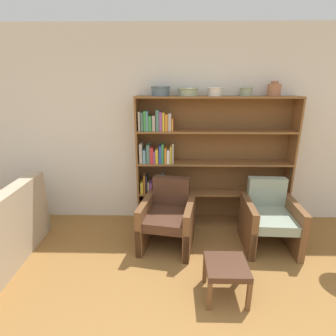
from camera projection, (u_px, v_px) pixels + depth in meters
wall_back at (191, 129)px, 3.75m from camera, size 12.00×0.06×2.75m
bookshelf at (198, 165)px, 3.73m from camera, size 2.17×0.30×1.84m
bowl_cream at (160, 90)px, 3.41m from camera, size 0.25×0.25×0.13m
bowl_brass at (188, 91)px, 3.40m from camera, size 0.28×0.28×0.10m
bowl_olive at (215, 91)px, 3.40m from camera, size 0.20×0.20×0.11m
bowl_terracotta at (246, 91)px, 3.39m from camera, size 0.17×0.17×0.11m
vase_tall at (274, 90)px, 3.38m from camera, size 0.17×0.17×0.19m
armchair_leather at (168, 217)px, 3.34m from camera, size 0.75×0.78×0.83m
armchair_cushioned at (269, 218)px, 3.31m from camera, size 0.67×0.71×0.83m
footstool at (226, 269)px, 2.51m from camera, size 0.40×0.40×0.36m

